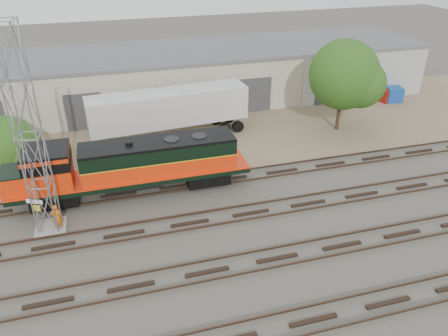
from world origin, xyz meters
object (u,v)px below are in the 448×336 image
object	(u,v)px
signal_tower	(30,140)
semi_trailer	(172,108)
locomotive	(127,166)
worker	(57,218)

from	to	relation	value
signal_tower	semi_trailer	size ratio (longest dim) A/B	0.91
locomotive	worker	world-z (taller)	locomotive
locomotive	semi_trailer	bearing A→B (deg)	61.73
worker	semi_trailer	xyz separation A→B (m)	(9.09, 11.29, 1.71)
semi_trailer	signal_tower	bearing A→B (deg)	-135.62
signal_tower	worker	bearing A→B (deg)	-21.51
signal_tower	semi_trailer	bearing A→B (deg)	49.30
signal_tower	semi_trailer	xyz separation A→B (m)	(9.55, 11.11, -3.40)
locomotive	signal_tower	bearing A→B (deg)	-151.93
worker	semi_trailer	distance (m)	14.59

